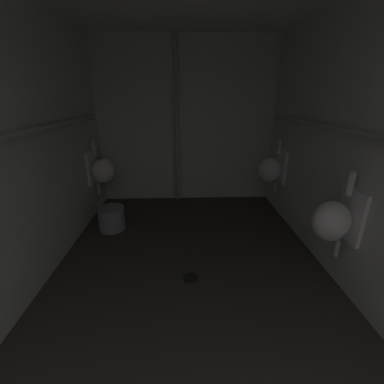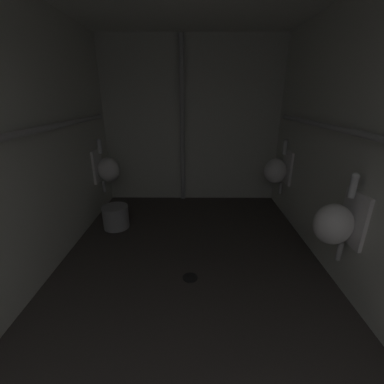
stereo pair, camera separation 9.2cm
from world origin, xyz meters
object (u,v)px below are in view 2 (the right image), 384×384
(waste_bin, at_px, (116,217))
(standpipe_back_wall, at_px, (182,124))
(urinal_right_mid, at_px, (336,223))
(floor_drain, at_px, (190,277))
(urinal_left_mid, at_px, (107,169))
(urinal_right_far, at_px, (277,170))

(waste_bin, bearing_deg, standpipe_back_wall, 49.08)
(urinal_right_mid, distance_m, floor_drain, 1.32)
(floor_drain, xyz_separation_m, waste_bin, (-0.95, 0.97, 0.14))
(urinal_right_mid, bearing_deg, urinal_left_mid, 145.53)
(standpipe_back_wall, bearing_deg, floor_drain, -85.87)
(urinal_right_far, distance_m, standpipe_back_wall, 1.49)
(urinal_right_mid, relative_size, urinal_right_far, 1.00)
(urinal_left_mid, bearing_deg, urinal_right_mid, -34.47)
(urinal_left_mid, distance_m, urinal_right_mid, 2.81)
(floor_drain, bearing_deg, urinal_left_mid, 128.15)
(urinal_left_mid, height_order, urinal_right_far, same)
(urinal_left_mid, height_order, urinal_right_mid, same)
(urinal_right_mid, relative_size, floor_drain, 5.39)
(urinal_right_mid, xyz_separation_m, standpipe_back_wall, (-1.30, 2.03, 0.55))
(waste_bin, bearing_deg, urinal_right_mid, -27.27)
(urinal_right_mid, bearing_deg, standpipe_back_wall, 122.67)
(urinal_right_far, xyz_separation_m, floor_drain, (-1.16, -1.42, -0.63))
(urinal_left_mid, distance_m, standpipe_back_wall, 1.24)
(floor_drain, bearing_deg, standpipe_back_wall, 94.13)
(standpipe_back_wall, height_order, floor_drain, standpipe_back_wall)
(urinal_right_far, bearing_deg, floor_drain, -129.19)
(floor_drain, bearing_deg, waste_bin, 134.34)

